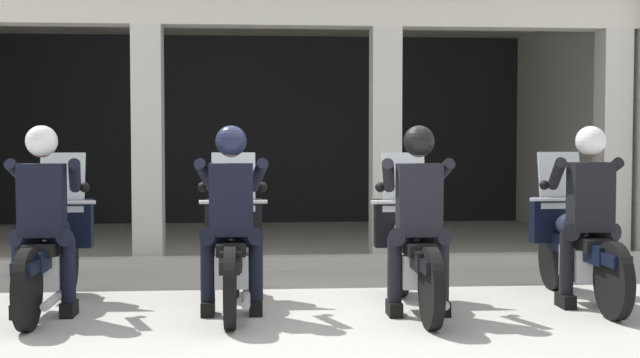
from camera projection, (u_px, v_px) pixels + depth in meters
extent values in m
plane|color=#A8A59E|center=(303.00, 262.00, 10.23)|extent=(80.00, 80.00, 0.00)
cube|color=black|center=(263.00, 130.00, 15.01)|extent=(9.51, 0.24, 3.24)
cube|color=beige|center=(268.00, 8.00, 10.18)|extent=(9.51, 0.36, 0.44)
cube|color=beige|center=(265.00, 11.00, 12.47)|extent=(9.51, 5.33, 0.16)
cube|color=beige|center=(574.00, 128.00, 12.92)|extent=(0.30, 5.33, 3.24)
cube|color=beige|center=(148.00, 145.00, 10.15)|extent=(0.35, 0.36, 2.80)
cube|color=beige|center=(385.00, 144.00, 10.37)|extent=(0.35, 0.36, 2.80)
cube|color=beige|center=(612.00, 144.00, 10.59)|extent=(0.35, 0.36, 2.80)
cube|color=#B7B5AD|center=(269.00, 262.00, 9.83)|extent=(9.11, 0.24, 0.12)
cylinder|color=black|center=(67.00, 263.00, 7.96)|extent=(0.09, 0.64, 0.64)
cylinder|color=black|center=(27.00, 290.00, 6.57)|extent=(0.09, 0.64, 0.64)
cube|color=black|center=(67.00, 241.00, 7.95)|extent=(0.14, 0.44, 0.08)
cube|color=silver|center=(47.00, 270.00, 7.21)|extent=(0.28, 0.44, 0.28)
cube|color=black|center=(49.00, 254.00, 7.25)|extent=(0.18, 1.24, 0.16)
ellipsoid|color=black|center=(54.00, 230.00, 7.46)|extent=(0.26, 0.48, 0.22)
cube|color=black|center=(43.00, 248.00, 7.07)|extent=(0.24, 0.52, 0.10)
cube|color=black|center=(29.00, 266.00, 6.62)|extent=(0.16, 0.48, 0.10)
cylinder|color=silver|center=(65.00, 238.00, 7.89)|extent=(0.05, 0.24, 0.53)
cube|color=black|center=(63.00, 223.00, 7.82)|extent=(0.52, 0.16, 0.44)
sphere|color=silver|center=(66.00, 220.00, 7.92)|extent=(0.18, 0.18, 0.18)
cube|color=silver|center=(62.00, 183.00, 7.78)|extent=(0.40, 0.14, 0.54)
cylinder|color=silver|center=(61.00, 202.00, 7.71)|extent=(0.62, 0.04, 0.04)
cylinder|color=silver|center=(53.00, 300.00, 6.88)|extent=(0.07, 0.55, 0.07)
cube|color=black|center=(42.00, 200.00, 7.03)|extent=(0.36, 0.22, 0.60)
cube|color=black|center=(45.00, 197.00, 7.15)|extent=(0.05, 0.02, 0.32)
sphere|color=tan|center=(42.00, 145.00, 7.03)|extent=(0.21, 0.21, 0.21)
sphere|color=silver|center=(42.00, 141.00, 7.03)|extent=(0.26, 0.26, 0.26)
cylinder|color=black|center=(60.00, 237.00, 7.08)|extent=(0.26, 0.29, 0.17)
cylinder|color=black|center=(68.00, 270.00, 7.10)|extent=(0.12, 0.12, 0.53)
cube|color=black|center=(69.00, 309.00, 7.12)|extent=(0.11, 0.26, 0.12)
cylinder|color=black|center=(26.00, 238.00, 7.06)|extent=(0.26, 0.29, 0.17)
cylinder|color=black|center=(19.00, 271.00, 7.07)|extent=(0.12, 0.12, 0.53)
cube|color=black|center=(20.00, 310.00, 7.09)|extent=(0.11, 0.26, 0.12)
cylinder|color=black|center=(75.00, 176.00, 7.27)|extent=(0.19, 0.48, 0.31)
sphere|color=black|center=(85.00, 187.00, 7.49)|extent=(0.09, 0.09, 0.09)
cylinder|color=black|center=(22.00, 176.00, 7.24)|extent=(0.19, 0.48, 0.31)
sphere|color=black|center=(24.00, 188.00, 7.45)|extent=(0.09, 0.09, 0.09)
cylinder|color=black|center=(234.00, 262.00, 8.03)|extent=(0.09, 0.64, 0.64)
cylinder|color=black|center=(230.00, 288.00, 6.63)|extent=(0.09, 0.64, 0.64)
cube|color=black|center=(234.00, 240.00, 8.02)|extent=(0.14, 0.44, 0.08)
cube|color=silver|center=(232.00, 269.00, 7.28)|extent=(0.28, 0.44, 0.28)
cube|color=black|center=(232.00, 253.00, 7.32)|extent=(0.18, 1.24, 0.16)
ellipsoid|color=#B2B2B7|center=(233.00, 229.00, 7.53)|extent=(0.26, 0.48, 0.22)
cube|color=black|center=(232.00, 247.00, 7.14)|extent=(0.24, 0.52, 0.10)
cube|color=black|center=(230.00, 264.00, 6.68)|extent=(0.16, 0.48, 0.10)
cylinder|color=silver|center=(234.00, 237.00, 7.96)|extent=(0.05, 0.24, 0.53)
cube|color=black|center=(234.00, 223.00, 7.89)|extent=(0.52, 0.16, 0.44)
sphere|color=silver|center=(234.00, 220.00, 7.99)|extent=(0.18, 0.18, 0.18)
cube|color=silver|center=(233.00, 182.00, 7.85)|extent=(0.40, 0.14, 0.54)
cylinder|color=silver|center=(233.00, 202.00, 7.78)|extent=(0.62, 0.04, 0.04)
cylinder|color=silver|center=(246.00, 299.00, 6.95)|extent=(0.07, 0.55, 0.07)
cube|color=black|center=(231.00, 200.00, 7.10)|extent=(0.36, 0.22, 0.60)
cube|color=#591414|center=(232.00, 196.00, 7.22)|extent=(0.05, 0.02, 0.32)
sphere|color=tan|center=(231.00, 145.00, 7.10)|extent=(0.21, 0.21, 0.21)
sphere|color=#191E38|center=(231.00, 141.00, 7.10)|extent=(0.26, 0.26, 0.26)
cylinder|color=black|center=(248.00, 236.00, 7.15)|extent=(0.26, 0.29, 0.17)
cylinder|color=black|center=(256.00, 269.00, 7.16)|extent=(0.12, 0.12, 0.53)
cube|color=black|center=(256.00, 307.00, 7.19)|extent=(0.11, 0.26, 0.12)
cylinder|color=black|center=(215.00, 237.00, 7.12)|extent=(0.26, 0.29, 0.17)
cylinder|color=black|center=(208.00, 270.00, 7.13)|extent=(0.12, 0.12, 0.53)
cube|color=black|center=(208.00, 308.00, 7.16)|extent=(0.11, 0.26, 0.12)
cylinder|color=black|center=(258.00, 175.00, 7.34)|extent=(0.19, 0.48, 0.31)
sphere|color=black|center=(262.00, 187.00, 7.55)|extent=(0.09, 0.09, 0.09)
cylinder|color=black|center=(206.00, 176.00, 7.30)|extent=(0.19, 0.48, 0.31)
sphere|color=black|center=(203.00, 187.00, 7.51)|extent=(0.09, 0.09, 0.09)
cylinder|color=black|center=(400.00, 262.00, 8.01)|extent=(0.09, 0.64, 0.64)
cylinder|color=black|center=(431.00, 288.00, 6.62)|extent=(0.09, 0.64, 0.64)
cube|color=black|center=(400.00, 240.00, 8.00)|extent=(0.14, 0.44, 0.08)
cube|color=silver|center=(415.00, 269.00, 7.26)|extent=(0.28, 0.44, 0.28)
cube|color=black|center=(414.00, 253.00, 7.30)|extent=(0.18, 1.24, 0.16)
ellipsoid|color=#B2B2B7|center=(410.00, 229.00, 7.51)|extent=(0.26, 0.48, 0.22)
cube|color=black|center=(418.00, 248.00, 7.12)|extent=(0.24, 0.52, 0.10)
cube|color=black|center=(430.00, 265.00, 6.67)|extent=(0.16, 0.48, 0.10)
cylinder|color=silver|center=(401.00, 237.00, 7.94)|extent=(0.05, 0.24, 0.53)
cube|color=black|center=(403.00, 223.00, 7.87)|extent=(0.52, 0.16, 0.44)
sphere|color=silver|center=(401.00, 220.00, 7.97)|extent=(0.18, 0.18, 0.18)
cube|color=silver|center=(403.00, 182.00, 7.83)|extent=(0.40, 0.14, 0.54)
cylinder|color=silver|center=(405.00, 202.00, 7.76)|extent=(0.62, 0.04, 0.04)
cylinder|color=silver|center=(438.00, 299.00, 6.93)|extent=(0.07, 0.55, 0.07)
cube|color=black|center=(419.00, 200.00, 7.08)|extent=(0.36, 0.22, 0.60)
cube|color=#591414|center=(416.00, 196.00, 7.20)|extent=(0.05, 0.02, 0.32)
sphere|color=#936B51|center=(419.00, 145.00, 7.08)|extent=(0.21, 0.21, 0.21)
sphere|color=black|center=(419.00, 141.00, 7.08)|extent=(0.26, 0.26, 0.26)
cylinder|color=black|center=(435.00, 237.00, 7.13)|extent=(0.26, 0.29, 0.17)
cylinder|color=black|center=(442.00, 269.00, 7.15)|extent=(0.12, 0.12, 0.53)
cube|color=black|center=(441.00, 308.00, 7.17)|extent=(0.11, 0.26, 0.12)
cylinder|color=black|center=(402.00, 237.00, 7.11)|extent=(0.26, 0.29, 0.17)
cylinder|color=black|center=(395.00, 270.00, 7.11)|extent=(0.12, 0.12, 0.53)
cube|color=black|center=(394.00, 308.00, 7.14)|extent=(0.11, 0.26, 0.12)
cylinder|color=black|center=(439.00, 176.00, 7.32)|extent=(0.19, 0.48, 0.31)
sphere|color=black|center=(439.00, 187.00, 7.54)|extent=(0.09, 0.09, 0.09)
cylinder|color=black|center=(389.00, 176.00, 7.28)|extent=(0.19, 0.48, 0.31)
sphere|color=black|center=(380.00, 187.00, 7.50)|extent=(0.09, 0.09, 0.09)
cylinder|color=black|center=(553.00, 257.00, 8.35)|extent=(0.09, 0.64, 0.64)
cylinder|color=black|center=(614.00, 281.00, 6.96)|extent=(0.09, 0.64, 0.64)
cube|color=black|center=(554.00, 236.00, 8.34)|extent=(0.14, 0.44, 0.08)
cube|color=silver|center=(583.00, 263.00, 7.60)|extent=(0.28, 0.44, 0.28)
cube|color=black|center=(581.00, 248.00, 7.65)|extent=(0.18, 1.24, 0.16)
ellipsoid|color=#1E2338|center=(572.00, 225.00, 7.86)|extent=(0.26, 0.48, 0.22)
cube|color=black|center=(589.00, 243.00, 7.47)|extent=(0.24, 0.52, 0.10)
cube|color=black|center=(611.00, 258.00, 7.01)|extent=(0.16, 0.48, 0.10)
cylinder|color=silver|center=(556.00, 233.00, 8.28)|extent=(0.05, 0.24, 0.53)
cube|color=black|center=(558.00, 219.00, 8.22)|extent=(0.52, 0.16, 0.44)
sphere|color=silver|center=(555.00, 216.00, 8.31)|extent=(0.18, 0.18, 0.18)
cube|color=silver|center=(560.00, 180.00, 8.18)|extent=(0.40, 0.14, 0.54)
cylinder|color=silver|center=(562.00, 199.00, 8.11)|extent=(0.62, 0.04, 0.04)
cylinder|color=silver|center=(612.00, 292.00, 7.27)|extent=(0.07, 0.55, 0.07)
cube|color=black|center=(591.00, 197.00, 7.43)|extent=(0.36, 0.22, 0.60)
cube|color=#591414|center=(585.00, 194.00, 7.54)|extent=(0.05, 0.02, 0.32)
sphere|color=#936B51|center=(591.00, 144.00, 7.42)|extent=(0.21, 0.21, 0.21)
sphere|color=silver|center=(591.00, 141.00, 7.42)|extent=(0.26, 0.26, 0.26)
cylinder|color=black|center=(605.00, 232.00, 7.47)|extent=(0.26, 0.29, 0.17)
cylinder|color=black|center=(611.00, 263.00, 7.49)|extent=(0.12, 0.12, 0.53)
cube|color=black|center=(610.00, 300.00, 7.52)|extent=(0.11, 0.26, 0.12)
cylinder|color=black|center=(574.00, 232.00, 7.45)|extent=(0.26, 0.29, 0.17)
cylinder|color=black|center=(566.00, 264.00, 7.46)|extent=(0.12, 0.12, 0.53)
cube|color=black|center=(565.00, 301.00, 7.48)|extent=(0.11, 0.26, 0.12)
cylinder|color=black|center=(605.00, 174.00, 7.66)|extent=(0.19, 0.48, 0.31)
sphere|color=black|center=(599.00, 185.00, 7.88)|extent=(0.09, 0.09, 0.09)
cylinder|color=black|center=(557.00, 174.00, 7.63)|extent=(0.19, 0.48, 0.31)
sphere|color=black|center=(544.00, 185.00, 7.84)|extent=(0.09, 0.09, 0.09)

